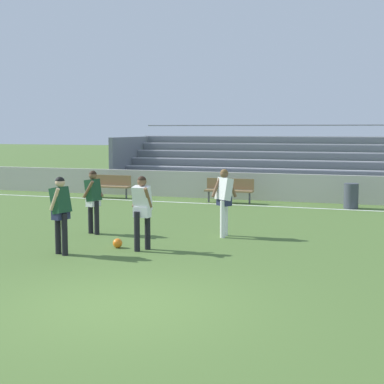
% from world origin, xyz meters
% --- Properties ---
extents(ground_plane, '(160.00, 160.00, 0.00)m').
position_xyz_m(ground_plane, '(0.00, 0.00, 0.00)').
color(ground_plane, '#4C6B30').
extents(field_line_sideline, '(44.00, 0.12, 0.01)m').
position_xyz_m(field_line_sideline, '(0.00, 12.14, 0.00)').
color(field_line_sideline, white).
rests_on(field_line_sideline, ground).
extents(sideline_wall, '(48.00, 0.16, 1.04)m').
position_xyz_m(sideline_wall, '(0.00, 13.77, 0.52)').
color(sideline_wall, '#BCB7AD').
rests_on(sideline_wall, ground).
extents(bleacher_stand, '(20.36, 4.50, 2.93)m').
position_xyz_m(bleacher_stand, '(2.35, 17.07, 1.26)').
color(bleacher_stand, '#B2B2B7').
rests_on(bleacher_stand, ground).
extents(bench_far_left, '(1.80, 0.40, 0.90)m').
position_xyz_m(bench_far_left, '(-6.65, 12.62, 0.55)').
color(bench_far_left, olive).
rests_on(bench_far_left, ground).
extents(bench_far_right, '(1.80, 0.40, 0.90)m').
position_xyz_m(bench_far_right, '(-1.70, 12.62, 0.55)').
color(bench_far_right, olive).
rests_on(bench_far_right, ground).
extents(trash_bin, '(0.50, 0.50, 0.87)m').
position_xyz_m(trash_bin, '(2.65, 12.52, 0.43)').
color(trash_bin, '#3D424C').
rests_on(trash_bin, ground).
extents(player_white_trailing_run, '(0.46, 0.51, 1.68)m').
position_xyz_m(player_white_trailing_run, '(-1.34, 3.85, 1.00)').
color(player_white_trailing_run, black).
rests_on(player_white_trailing_run, ground).
extents(player_dark_dropping_back, '(0.41, 0.53, 1.70)m').
position_xyz_m(player_dark_dropping_back, '(-2.83, 2.88, 1.02)').
color(player_dark_dropping_back, black).
rests_on(player_dark_dropping_back, ground).
extents(player_dark_pressing_high, '(0.44, 0.53, 1.66)m').
position_xyz_m(player_dark_pressing_high, '(-3.38, 5.33, 0.98)').
color(player_dark_pressing_high, black).
rests_on(player_dark_pressing_high, ground).
extents(player_white_deep_cover, '(0.62, 0.48, 1.72)m').
position_xyz_m(player_white_deep_cover, '(-0.06, 6.06, 1.03)').
color(player_white_deep_cover, white).
rests_on(player_white_deep_cover, ground).
extents(soccer_ball, '(0.22, 0.22, 0.22)m').
position_xyz_m(soccer_ball, '(-2.00, 3.91, 0.11)').
color(soccer_ball, orange).
rests_on(soccer_ball, ground).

